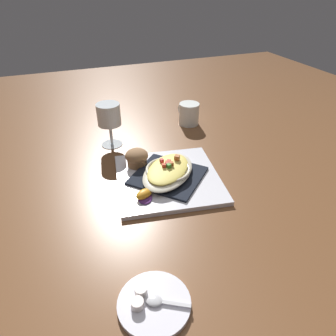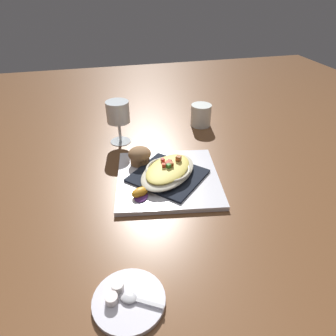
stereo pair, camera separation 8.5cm
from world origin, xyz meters
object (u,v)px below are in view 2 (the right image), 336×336
(square_plate, at_px, (168,178))
(muffin, at_px, (140,156))
(stemmed_glass, at_px, (118,114))
(creamer_cup_1, at_px, (112,299))
(creamer_saucer, at_px, (129,301))
(gratin_dish, at_px, (168,170))
(coffee_mug, at_px, (201,116))
(orange_garnish, at_px, (140,193))
(creamer_cup_0, at_px, (118,287))
(spoon, at_px, (131,298))

(square_plate, bearing_deg, muffin, -54.24)
(stemmed_glass, distance_m, creamer_cup_1, 0.64)
(square_plate, distance_m, creamer_saucer, 0.39)
(gratin_dish, xyz_separation_m, coffee_mug, (-0.21, -0.34, 0.00))
(gratin_dish, xyz_separation_m, creamer_cup_1, (0.19, 0.36, -0.02))
(orange_garnish, bearing_deg, creamer_saucer, 76.50)
(gratin_dish, xyz_separation_m, creamer_cup_0, (0.18, 0.33, -0.02))
(creamer_cup_1, bearing_deg, creamer_saucer, 175.67)
(square_plate, height_order, gratin_dish, gratin_dish)
(stemmed_glass, xyz_separation_m, creamer_cup_1, (0.08, 0.63, -0.09))
(coffee_mug, bearing_deg, stemmed_glass, 11.12)
(square_plate, bearing_deg, gratin_dish, -135.55)
(orange_garnish, relative_size, spoon, 0.77)
(spoon, relative_size, creamer_cup_0, 3.34)
(gratin_dish, bearing_deg, creamer_saucer, 65.67)
(coffee_mug, height_order, stemmed_glass, stemmed_glass)
(coffee_mug, xyz_separation_m, creamer_saucer, (0.38, 0.69, -0.03))
(muffin, relative_size, creamer_cup_0, 2.94)
(creamer_saucer, distance_m, spoon, 0.01)
(coffee_mug, relative_size, spoon, 1.35)
(stemmed_glass, height_order, spoon, stemmed_glass)
(stemmed_glass, bearing_deg, creamer_cup_1, 82.43)
(stemmed_glass, bearing_deg, square_plate, 111.77)
(orange_garnish, xyz_separation_m, creamer_cup_1, (0.10, 0.29, -0.00))
(creamer_cup_0, bearing_deg, coffee_mug, -120.44)
(muffin, height_order, coffee_mug, coffee_mug)
(spoon, bearing_deg, creamer_saucer, -30.12)
(stemmed_glass, height_order, creamer_cup_1, stemmed_glass)
(square_plate, xyz_separation_m, stemmed_glass, (0.11, -0.27, 0.10))
(orange_garnish, height_order, spoon, orange_garnish)
(coffee_mug, xyz_separation_m, spoon, (0.37, 0.70, -0.02))
(coffee_mug, xyz_separation_m, creamer_cup_1, (0.41, 0.69, -0.02))
(coffee_mug, bearing_deg, creamer_cup_0, 59.56)
(creamer_cup_0, xyz_separation_m, creamer_cup_1, (0.01, 0.02, 0.00))
(square_plate, bearing_deg, creamer_cup_1, 61.61)
(square_plate, relative_size, orange_garnish, 4.72)
(spoon, distance_m, creamer_cup_1, 0.04)
(stemmed_glass, xyz_separation_m, spoon, (0.05, 0.63, -0.09))
(muffin, relative_size, spoon, 0.88)
(square_plate, distance_m, stemmed_glass, 0.31)
(orange_garnish, bearing_deg, creamer_cup_1, 70.81)
(creamer_saucer, bearing_deg, square_plate, -114.32)
(orange_garnish, xyz_separation_m, coffee_mug, (-0.31, -0.41, 0.02))
(gratin_dish, relative_size, muffin, 3.39)
(coffee_mug, bearing_deg, muffin, 40.93)
(creamer_cup_0, bearing_deg, gratin_dish, -118.28)
(square_plate, relative_size, creamer_cup_1, 12.20)
(muffin, relative_size, coffee_mug, 0.65)
(gratin_dish, bearing_deg, creamer_cup_1, 61.60)
(muffin, xyz_separation_m, creamer_cup_1, (0.13, 0.45, -0.02))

